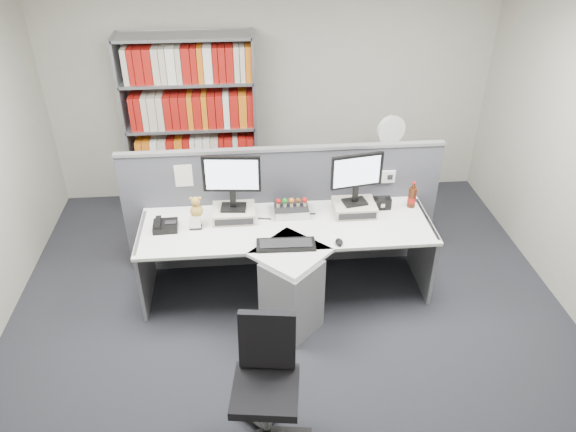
{
  "coord_description": "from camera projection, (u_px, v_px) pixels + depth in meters",
  "views": [
    {
      "loc": [
        -0.35,
        -3.27,
        3.39
      ],
      "look_at": [
        0.0,
        0.65,
        0.92
      ],
      "focal_mm": 34.43,
      "sensor_mm": 36.0,
      "label": 1
    }
  ],
  "objects": [
    {
      "name": "office_chair",
      "position": [
        266.0,
        378.0,
        3.71
      ],
      "size": [
        0.61,
        0.61,
        0.93
      ],
      "color": "silver",
      "rests_on": "ground"
    },
    {
      "name": "monitor_left",
      "position": [
        232.0,
        178.0,
        4.78
      ],
      "size": [
        0.51,
        0.18,
        0.51
      ],
      "color": "black",
      "rests_on": "monitor_riser_left"
    },
    {
      "name": "mouse",
      "position": [
        339.0,
        242.0,
        4.64
      ],
      "size": [
        0.06,
        0.1,
        0.04
      ],
      "primitive_type": "ellipsoid",
      "color": "black",
      "rests_on": "desk"
    },
    {
      "name": "ground",
      "position": [
        295.0,
        351.0,
        4.59
      ],
      "size": [
        5.5,
        5.5,
        0.0
      ],
      "primitive_type": "plane",
      "color": "#28292F",
      "rests_on": "ground"
    },
    {
      "name": "desk_calendar",
      "position": [
        195.0,
        223.0,
        4.82
      ],
      "size": [
        0.11,
        0.08,
        0.13
      ],
      "color": "black",
      "rests_on": "desk"
    },
    {
      "name": "figurines",
      "position": [
        292.0,
        201.0,
        4.98
      ],
      "size": [
        0.29,
        0.05,
        0.09
      ],
      "color": "beige",
      "rests_on": "desktop_pc"
    },
    {
      "name": "cola_bottle",
      "position": [
        412.0,
        197.0,
        5.11
      ],
      "size": [
        0.08,
        0.08,
        0.26
      ],
      "color": "#3F190A",
      "rests_on": "desk"
    },
    {
      "name": "filing_cabinet",
      "position": [
        384.0,
        190.0,
        6.17
      ],
      "size": [
        0.45,
        0.61,
        0.7
      ],
      "color": "gray",
      "rests_on": "ground"
    },
    {
      "name": "keyboard",
      "position": [
        286.0,
        245.0,
        4.61
      ],
      "size": [
        0.5,
        0.2,
        0.03
      ],
      "color": "black",
      "rests_on": "desk"
    },
    {
      "name": "shelving_unit",
      "position": [
        192.0,
        129.0,
        6.06
      ],
      "size": [
        1.41,
        0.4,
        2.0
      ],
      "color": "gray",
      "rests_on": "ground"
    },
    {
      "name": "speaker",
      "position": [
        382.0,
        203.0,
        5.11
      ],
      "size": [
        0.16,
        0.09,
        0.11
      ],
      "primitive_type": "cube",
      "color": "black",
      "rests_on": "desk"
    },
    {
      "name": "monitor_riser_right",
      "position": [
        354.0,
        208.0,
        5.05
      ],
      "size": [
        0.38,
        0.31,
        0.1
      ],
      "color": "beige",
      "rests_on": "desk"
    },
    {
      "name": "room_shell",
      "position": [
        297.0,
        156.0,
        3.63
      ],
      "size": [
        5.04,
        5.54,
        2.72
      ],
      "color": "#AEAC9B",
      "rests_on": "ground"
    },
    {
      "name": "desk",
      "position": [
        289.0,
        264.0,
        4.85
      ],
      "size": [
        2.6,
        1.2,
        0.72
      ],
      "color": "white",
      "rests_on": "ground"
    },
    {
      "name": "desk_fan",
      "position": [
        390.0,
        133.0,
        5.81
      ],
      "size": [
        0.32,
        0.19,
        0.54
      ],
      "color": "white",
      "rests_on": "filing_cabinet"
    },
    {
      "name": "plush_toy",
      "position": [
        196.0,
        208.0,
        4.78
      ],
      "size": [
        0.11,
        0.11,
        0.2
      ],
      "color": "#B08B3A",
      "rests_on": "monitor_riser_left"
    },
    {
      "name": "monitor_riser_left",
      "position": [
        234.0,
        213.0,
        4.97
      ],
      "size": [
        0.38,
        0.31,
        0.1
      ],
      "color": "beige",
      "rests_on": "desk"
    },
    {
      "name": "desktop_pc",
      "position": [
        291.0,
        209.0,
        5.05
      ],
      "size": [
        0.3,
        0.27,
        0.08
      ],
      "color": "black",
      "rests_on": "desk"
    },
    {
      "name": "monitor_right",
      "position": [
        357.0,
        175.0,
        4.87
      ],
      "size": [
        0.47,
        0.19,
        0.48
      ],
      "color": "black",
      "rests_on": "monitor_riser_right"
    },
    {
      "name": "desk_phone",
      "position": [
        165.0,
        226.0,
        4.82
      ],
      "size": [
        0.22,
        0.2,
        0.09
      ],
      "color": "black",
      "rests_on": "desk"
    },
    {
      "name": "partition",
      "position": [
        283.0,
        207.0,
        5.3
      ],
      "size": [
        3.0,
        0.08,
        1.27
      ],
      "color": "#4C4D57",
      "rests_on": "ground"
    }
  ]
}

